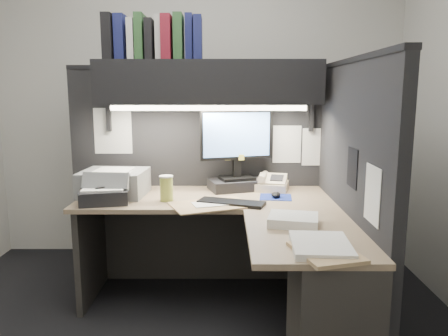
{
  "coord_description": "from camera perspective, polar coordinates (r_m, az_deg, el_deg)",
  "views": [
    {
      "loc": [
        0.24,
        -2.35,
        1.44
      ],
      "look_at": [
        0.23,
        0.51,
        0.94
      ],
      "focal_mm": 35.0,
      "sensor_mm": 36.0,
      "label": 1
    }
  ],
  "objects": [
    {
      "name": "monitor",
      "position": [
        3.16,
        1.68,
        1.25
      ],
      "size": [
        0.53,
        0.34,
        0.58
      ],
      "rotation": [
        0.0,
        0.0,
        0.3
      ],
      "color": "black",
      "rests_on": "desk"
    },
    {
      "name": "wall_back",
      "position": [
        3.86,
        -3.41,
        8.61
      ],
      "size": [
        3.5,
        0.04,
        2.7
      ],
      "primitive_type": "cube",
      "color": "beige",
      "rests_on": "floor"
    },
    {
      "name": "keyboard",
      "position": [
        2.79,
        0.97,
        -4.54
      ],
      "size": [
        0.45,
        0.27,
        0.02
      ],
      "primitive_type": "cube",
      "rotation": [
        0.0,
        0.0,
        -0.33
      ],
      "color": "black",
      "rests_on": "desk"
    },
    {
      "name": "manila_stack",
      "position": [
        2.01,
        13.17,
        -10.68
      ],
      "size": [
        0.32,
        0.37,
        0.02
      ],
      "primitive_type": "cube",
      "rotation": [
        0.0,
        0.0,
        0.27
      ],
      "color": "tan",
      "rests_on": "desk"
    },
    {
      "name": "task_light_tube",
      "position": [
        2.96,
        -2.04,
        7.84
      ],
      "size": [
        1.32,
        0.04,
        0.04
      ],
      "primitive_type": "cylinder",
      "rotation": [
        0.0,
        1.57,
        0.0
      ],
      "color": "white",
      "rests_on": "overhead_shelf"
    },
    {
      "name": "wall_front",
      "position": [
        0.89,
        -15.46,
        3.88
      ],
      "size": [
        3.5,
        0.04,
        2.7
      ],
      "primitive_type": "cube",
      "color": "beige",
      "rests_on": "floor"
    },
    {
      "name": "paper_stack_a",
      "position": [
        2.4,
        9.03,
        -6.7
      ],
      "size": [
        0.3,
        0.27,
        0.05
      ],
      "primitive_type": "cube",
      "rotation": [
        0.0,
        0.0,
        -0.21
      ],
      "color": "white",
      "rests_on": "desk"
    },
    {
      "name": "telephone",
      "position": [
        3.21,
        6.3,
        -2.06
      ],
      "size": [
        0.27,
        0.28,
        0.09
      ],
      "primitive_type": "cube",
      "rotation": [
        0.0,
        0.0,
        -0.24
      ],
      "color": "beige",
      "rests_on": "desk"
    },
    {
      "name": "overhead_shelf",
      "position": [
        3.1,
        -1.96,
        11.07
      ],
      "size": [
        1.55,
        0.34,
        0.3
      ],
      "primitive_type": "cube",
      "color": "black",
      "rests_on": "partition_back"
    },
    {
      "name": "mousepad",
      "position": [
        2.99,
        6.76,
        -3.8
      ],
      "size": [
        0.23,
        0.22,
        0.0
      ],
      "primitive_type": "cube",
      "rotation": [
        0.0,
        0.0,
        -0.11
      ],
      "color": "navy",
      "rests_on": "desk"
    },
    {
      "name": "mouse",
      "position": [
        2.97,
        6.79,
        -3.48
      ],
      "size": [
        0.08,
        0.11,
        0.04
      ],
      "primitive_type": "ellipsoid",
      "rotation": [
        0.0,
        0.0,
        -0.19
      ],
      "color": "black",
      "rests_on": "mousepad"
    },
    {
      "name": "notebook_stack",
      "position": [
        2.92,
        -15.36,
        -3.54
      ],
      "size": [
        0.34,
        0.31,
        0.09
      ],
      "primitive_type": "cube",
      "rotation": [
        0.0,
        0.0,
        0.21
      ],
      "color": "black",
      "rests_on": "desk"
    },
    {
      "name": "printer",
      "position": [
        3.11,
        -14.15,
        -1.89
      ],
      "size": [
        0.46,
        0.4,
        0.17
      ],
      "primitive_type": "cube",
      "rotation": [
        0.0,
        0.0,
        -0.07
      ],
      "color": "gray",
      "rests_on": "desk"
    },
    {
      "name": "binder_row",
      "position": [
        3.16,
        -9.12,
        16.36
      ],
      "size": [
        0.67,
        0.26,
        0.31
      ],
      "color": "black",
      "rests_on": "overhead_shelf"
    },
    {
      "name": "open_folder",
      "position": [
        2.76,
        -1.8,
        -4.84
      ],
      "size": [
        0.56,
        0.47,
        0.01
      ],
      "primitive_type": "cube",
      "rotation": [
        0.0,
        0.0,
        0.38
      ],
      "color": "tan",
      "rests_on": "desk"
    },
    {
      "name": "paper_stack_b",
      "position": [
        2.07,
        12.51,
        -9.84
      ],
      "size": [
        0.28,
        0.34,
        0.03
      ],
      "primitive_type": "cube",
      "rotation": [
        0.0,
        0.0,
        -0.06
      ],
      "color": "white",
      "rests_on": "desk"
    },
    {
      "name": "partition_back",
      "position": [
        3.35,
        -3.4,
        -1.08
      ],
      "size": [
        1.9,
        0.06,
        1.6
      ],
      "primitive_type": "cube",
      "color": "black",
      "rests_on": "floor"
    },
    {
      "name": "pinned_papers",
      "position": [
        2.94,
        3.75,
        2.41
      ],
      "size": [
        1.76,
        1.31,
        0.51
      ],
      "color": "white",
      "rests_on": "partition_back"
    },
    {
      "name": "desk",
      "position": [
        2.56,
        4.48,
        -13.01
      ],
      "size": [
        1.7,
        1.53,
        0.73
      ],
      "color": "#92725D",
      "rests_on": "floor"
    },
    {
      "name": "partition_right",
      "position": [
        2.71,
        16.09,
        -4.07
      ],
      "size": [
        0.06,
        1.5,
        1.6
      ],
      "primitive_type": "cube",
      "color": "black",
      "rests_on": "floor"
    },
    {
      "name": "coffee_cup",
      "position": [
        2.88,
        -7.53,
        -2.74
      ],
      "size": [
        0.09,
        0.09,
        0.16
      ],
      "primitive_type": "cylinder",
      "rotation": [
        0.0,
        0.0,
        -0.01
      ],
      "color": "#B4BF4C",
      "rests_on": "desk"
    }
  ]
}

